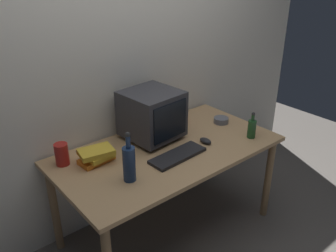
{
  "coord_description": "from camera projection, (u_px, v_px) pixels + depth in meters",
  "views": [
    {
      "loc": [
        -1.44,
        -1.74,
        2.0
      ],
      "look_at": [
        0.0,
        0.0,
        0.92
      ],
      "focal_mm": 38.63,
      "sensor_mm": 36.0,
      "label": 1
    }
  ],
  "objects": [
    {
      "name": "metal_canister",
      "position": [
        62.0,
        154.0,
        2.36
      ],
      "size": [
        0.09,
        0.09,
        0.15
      ],
      "primitive_type": "cylinder",
      "color": "#A51E19",
      "rests_on": "desk"
    },
    {
      "name": "bottle_tall",
      "position": [
        129.0,
        163.0,
        2.18
      ],
      "size": [
        0.08,
        0.08,
        0.33
      ],
      "color": "navy",
      "rests_on": "desk"
    },
    {
      "name": "bottle_short",
      "position": [
        252.0,
        128.0,
        2.71
      ],
      "size": [
        0.06,
        0.06,
        0.21
      ],
      "color": "#1E4C23",
      "rests_on": "desk"
    },
    {
      "name": "mug",
      "position": [
        180.0,
        117.0,
        2.97
      ],
      "size": [
        0.12,
        0.08,
        0.09
      ],
      "color": "#CC383D",
      "rests_on": "desk"
    },
    {
      "name": "computer_mouse",
      "position": [
        206.0,
        141.0,
        2.66
      ],
      "size": [
        0.06,
        0.1,
        0.04
      ],
      "primitive_type": "ellipsoid",
      "rotation": [
        0.0,
        0.0,
        0.02
      ],
      "color": "black",
      "rests_on": "desk"
    },
    {
      "name": "back_wall",
      "position": [
        126.0,
        65.0,
        2.71
      ],
      "size": [
        4.0,
        0.08,
        2.5
      ],
      "primitive_type": "cube",
      "color": "silver",
      "rests_on": "ground"
    },
    {
      "name": "book_stack",
      "position": [
        97.0,
        155.0,
        2.4
      ],
      "size": [
        0.25,
        0.19,
        0.1
      ],
      "color": "orange",
      "rests_on": "desk"
    },
    {
      "name": "ground_plane",
      "position": [
        168.0,
        229.0,
        2.91
      ],
      "size": [
        6.0,
        6.0,
        0.0
      ],
      "primitive_type": "plane",
      "color": "#56514C"
    },
    {
      "name": "desk",
      "position": [
        168.0,
        158.0,
        2.62
      ],
      "size": [
        1.62,
        0.86,
        0.74
      ],
      "color": "tan",
      "rests_on": "ground"
    },
    {
      "name": "keyboard",
      "position": [
        178.0,
        156.0,
        2.47
      ],
      "size": [
        0.43,
        0.17,
        0.02
      ],
      "primitive_type": "cube",
      "rotation": [
        0.0,
        0.0,
        0.06
      ],
      "color": "black",
      "rests_on": "desk"
    },
    {
      "name": "crt_monitor",
      "position": [
        152.0,
        115.0,
        2.66
      ],
      "size": [
        0.41,
        0.42,
        0.37
      ],
      "color": "#333338",
      "rests_on": "desk"
    },
    {
      "name": "cd_spindle",
      "position": [
        221.0,
        120.0,
        2.97
      ],
      "size": [
        0.12,
        0.12,
        0.04
      ],
      "primitive_type": "cylinder",
      "color": "#595B66",
      "rests_on": "desk"
    }
  ]
}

